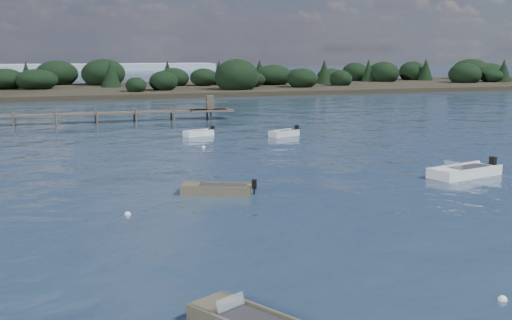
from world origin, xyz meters
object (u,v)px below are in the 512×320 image
object	(u,v)px
tender_far_grey_b	(284,134)
dinghy_mid_grey	(216,191)
dinghy_mid_white_b	(464,174)
tender_far_white	(198,134)

from	to	relation	value
tender_far_grey_b	dinghy_mid_grey	bearing A→B (deg)	-119.66
dinghy_mid_white_b	tender_far_white	xyz separation A→B (m)	(-11.70, 24.23, -0.02)
dinghy_mid_white_b	tender_far_grey_b	bearing A→B (deg)	100.94
tender_far_white	dinghy_mid_grey	world-z (taller)	tender_far_white
tender_far_white	tender_far_grey_b	distance (m)	8.01
dinghy_mid_white_b	dinghy_mid_grey	distance (m)	16.31
tender_far_white	dinghy_mid_grey	distance (m)	24.49
dinghy_mid_white_b	tender_far_grey_b	xyz separation A→B (m)	(-4.16, 21.52, -0.02)
dinghy_mid_white_b	dinghy_mid_grey	size ratio (longest dim) A/B	1.32
tender_far_white	dinghy_mid_grey	bearing A→B (deg)	-100.86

